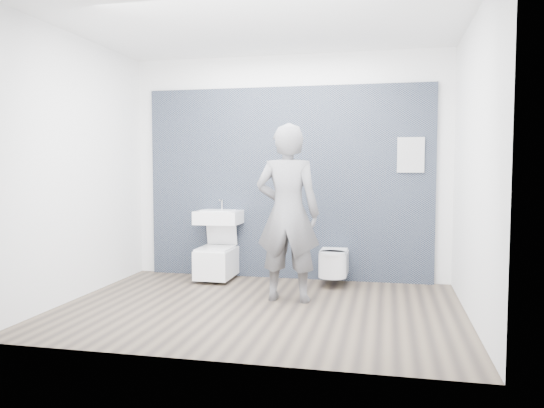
% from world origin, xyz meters
% --- Properties ---
extents(ground, '(4.00, 4.00, 0.00)m').
position_xyz_m(ground, '(0.00, 0.00, 0.00)').
color(ground, brown).
rests_on(ground, ground).
extents(room_shell, '(4.00, 4.00, 4.00)m').
position_xyz_m(room_shell, '(0.00, 0.00, 1.74)').
color(room_shell, silver).
rests_on(room_shell, ground).
extents(tile_wall, '(3.60, 0.06, 2.40)m').
position_xyz_m(tile_wall, '(0.00, 1.47, 0.00)').
color(tile_wall, black).
rests_on(tile_wall, ground).
extents(washbasin, '(0.55, 0.41, 0.41)m').
position_xyz_m(washbasin, '(-0.82, 1.23, 0.78)').
color(washbasin, white).
rests_on(washbasin, ground).
extents(toilet_square, '(0.42, 0.60, 0.80)m').
position_xyz_m(toilet_square, '(-0.82, 1.14, 0.24)').
color(toilet_square, white).
rests_on(toilet_square, ground).
extents(toilet_rounded, '(0.33, 0.56, 0.30)m').
position_xyz_m(toilet_rounded, '(0.62, 1.16, 0.27)').
color(toilet_rounded, white).
rests_on(toilet_rounded, ground).
extents(info_placard, '(0.31, 0.03, 0.42)m').
position_xyz_m(info_placard, '(1.50, 1.43, 0.00)').
color(info_placard, white).
rests_on(info_placard, ground).
extents(visitor, '(0.68, 0.45, 1.85)m').
position_xyz_m(visitor, '(0.22, 0.34, 0.93)').
color(visitor, slate).
rests_on(visitor, ground).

